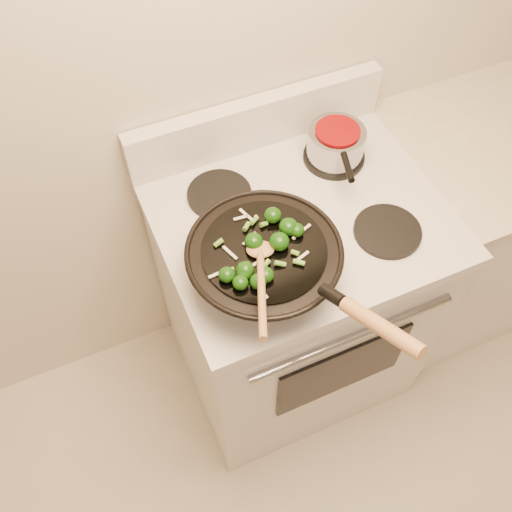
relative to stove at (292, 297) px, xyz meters
name	(u,v)px	position (x,y,z in m)	size (l,w,h in m)	color
stove	(292,297)	(0.00, 0.00, 0.00)	(0.78, 0.67, 1.08)	silver
counter_unit	(473,223)	(0.76, 0.03, -0.01)	(0.87, 0.62, 0.91)	white
wok	(265,263)	(-0.18, -0.16, 0.53)	(0.38, 0.61, 0.24)	black
stirfry	(264,251)	(-0.19, -0.17, 0.59)	(0.28, 0.26, 0.04)	#103908
wooden_spoon	(261,272)	(-0.22, -0.23, 0.61)	(0.15, 0.29, 0.09)	#A57341
saucepan	(336,143)	(0.18, 0.15, 0.51)	(0.16, 0.26, 0.10)	gray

